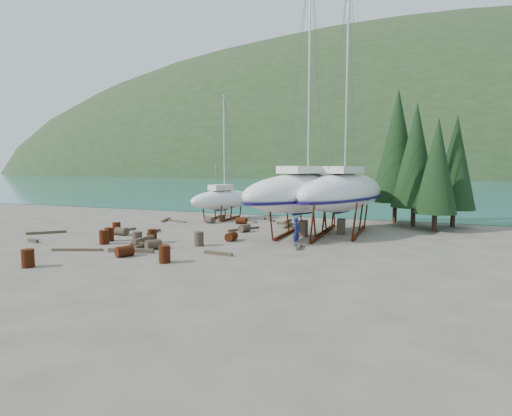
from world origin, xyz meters
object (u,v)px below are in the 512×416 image
(worker, at_px, (297,232))
(large_sailboat_near, at_px, (306,192))
(small_sailboat_shore, at_px, (223,199))
(large_sailboat_far, at_px, (343,192))

(worker, bearing_deg, large_sailboat_near, 12.41)
(large_sailboat_near, height_order, small_sailboat_shore, large_sailboat_near)
(large_sailboat_far, distance_m, small_sailboat_shore, 12.30)
(large_sailboat_near, height_order, worker, large_sailboat_near)
(large_sailboat_near, relative_size, small_sailboat_shore, 1.65)
(large_sailboat_far, xyz_separation_m, worker, (-1.83, -5.92, -2.15))
(large_sailboat_near, distance_m, small_sailboat_shore, 10.91)
(small_sailboat_shore, height_order, worker, small_sailboat_shore)
(large_sailboat_near, bearing_deg, small_sailboat_shore, 172.79)
(large_sailboat_near, height_order, large_sailboat_far, large_sailboat_near)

